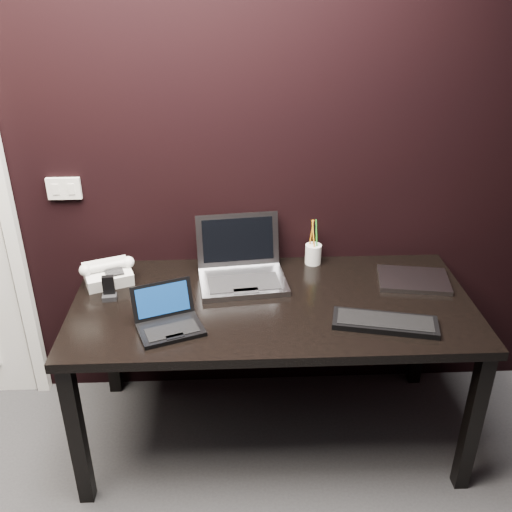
{
  "coord_description": "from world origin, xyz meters",
  "views": [
    {
      "loc": [
        0.14,
        -0.67,
        2.02
      ],
      "look_at": [
        0.23,
        1.35,
        0.98
      ],
      "focal_mm": 40.0,
      "sensor_mm": 36.0,
      "label": 1
    }
  ],
  "objects_px": {
    "netbook": "(168,321)",
    "desk_phone": "(108,273)",
    "desk": "(272,316)",
    "pen_cup": "(313,253)",
    "mobile_phone": "(109,290)",
    "silver_laptop": "(242,270)",
    "closed_laptop": "(413,280)",
    "ext_keyboard": "(385,323)"
  },
  "relations": [
    {
      "from": "silver_laptop",
      "to": "pen_cup",
      "type": "bearing_deg",
      "value": 22.92
    },
    {
      "from": "desk_phone",
      "to": "mobile_phone",
      "type": "distance_m",
      "value": 0.15
    },
    {
      "from": "netbook",
      "to": "desk_phone",
      "type": "bearing_deg",
      "value": 128.77
    },
    {
      "from": "closed_laptop",
      "to": "pen_cup",
      "type": "height_order",
      "value": "pen_cup"
    },
    {
      "from": "mobile_phone",
      "to": "pen_cup",
      "type": "xyz_separation_m",
      "value": [
        0.91,
        0.28,
        0.01
      ]
    },
    {
      "from": "closed_laptop",
      "to": "mobile_phone",
      "type": "height_order",
      "value": "mobile_phone"
    },
    {
      "from": "netbook",
      "to": "closed_laptop",
      "type": "distance_m",
      "value": 1.12
    },
    {
      "from": "desk",
      "to": "ext_keyboard",
      "type": "bearing_deg",
      "value": -25.15
    },
    {
      "from": "ext_keyboard",
      "to": "pen_cup",
      "type": "bearing_deg",
      "value": 111.76
    },
    {
      "from": "ext_keyboard",
      "to": "desk_phone",
      "type": "relative_size",
      "value": 1.7
    },
    {
      "from": "desk_phone",
      "to": "desk",
      "type": "bearing_deg",
      "value": -15.29
    },
    {
      "from": "mobile_phone",
      "to": "desk",
      "type": "bearing_deg",
      "value": -4.43
    },
    {
      "from": "netbook",
      "to": "ext_keyboard",
      "type": "relative_size",
      "value": 0.7
    },
    {
      "from": "netbook",
      "to": "silver_laptop",
      "type": "xyz_separation_m",
      "value": [
        0.3,
        0.37,
        0.02
      ]
    },
    {
      "from": "desk",
      "to": "ext_keyboard",
      "type": "height_order",
      "value": "ext_keyboard"
    },
    {
      "from": "pen_cup",
      "to": "netbook",
      "type": "bearing_deg",
      "value": -141.11
    },
    {
      "from": "silver_laptop",
      "to": "desk_phone",
      "type": "height_order",
      "value": "silver_laptop"
    },
    {
      "from": "silver_laptop",
      "to": "desk_phone",
      "type": "bearing_deg",
      "value": 179.21
    },
    {
      "from": "desk_phone",
      "to": "mobile_phone",
      "type": "relative_size",
      "value": 2.43
    },
    {
      "from": "mobile_phone",
      "to": "pen_cup",
      "type": "distance_m",
      "value": 0.96
    },
    {
      "from": "ext_keyboard",
      "to": "desk_phone",
      "type": "distance_m",
      "value": 1.23
    },
    {
      "from": "closed_laptop",
      "to": "desk_phone",
      "type": "bearing_deg",
      "value": 177.31
    },
    {
      "from": "ext_keyboard",
      "to": "mobile_phone",
      "type": "distance_m",
      "value": 1.16
    },
    {
      "from": "desk",
      "to": "netbook",
      "type": "distance_m",
      "value": 0.47
    },
    {
      "from": "desk_phone",
      "to": "mobile_phone",
      "type": "xyz_separation_m",
      "value": [
        0.03,
        -0.15,
        -0.01
      ]
    },
    {
      "from": "silver_laptop",
      "to": "ext_keyboard",
      "type": "distance_m",
      "value": 0.69
    },
    {
      "from": "closed_laptop",
      "to": "pen_cup",
      "type": "xyz_separation_m",
      "value": [
        -0.43,
        0.2,
        0.04
      ]
    },
    {
      "from": "silver_laptop",
      "to": "pen_cup",
      "type": "distance_m",
      "value": 0.37
    },
    {
      "from": "desk",
      "to": "pen_cup",
      "type": "distance_m",
      "value": 0.42
    },
    {
      "from": "desk",
      "to": "desk_phone",
      "type": "bearing_deg",
      "value": 164.71
    },
    {
      "from": "desk",
      "to": "netbook",
      "type": "xyz_separation_m",
      "value": [
        -0.42,
        -0.18,
        0.11
      ]
    },
    {
      "from": "desk_phone",
      "to": "pen_cup",
      "type": "xyz_separation_m",
      "value": [
        0.95,
        0.14,
        0.01
      ]
    },
    {
      "from": "pen_cup",
      "to": "closed_laptop",
      "type": "bearing_deg",
      "value": -25.19
    },
    {
      "from": "ext_keyboard",
      "to": "mobile_phone",
      "type": "height_order",
      "value": "mobile_phone"
    },
    {
      "from": "silver_laptop",
      "to": "mobile_phone",
      "type": "distance_m",
      "value": 0.59
    },
    {
      "from": "desk",
      "to": "pen_cup",
      "type": "relative_size",
      "value": 7.52
    },
    {
      "from": "netbook",
      "to": "desk_phone",
      "type": "height_order",
      "value": "netbook"
    },
    {
      "from": "ext_keyboard",
      "to": "pen_cup",
      "type": "distance_m",
      "value": 0.58
    },
    {
      "from": "ext_keyboard",
      "to": "mobile_phone",
      "type": "xyz_separation_m",
      "value": [
        -1.13,
        0.26,
        0.03
      ]
    },
    {
      "from": "netbook",
      "to": "desk_phone",
      "type": "relative_size",
      "value": 1.2
    },
    {
      "from": "desk_phone",
      "to": "pen_cup",
      "type": "relative_size",
      "value": 1.12
    },
    {
      "from": "desk",
      "to": "ext_keyboard",
      "type": "distance_m",
      "value": 0.49
    }
  ]
}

